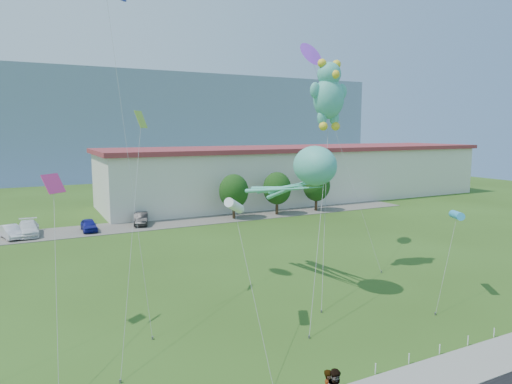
% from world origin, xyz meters
% --- Properties ---
extents(ground, '(160.00, 160.00, 0.00)m').
position_xyz_m(ground, '(0.00, 0.00, 0.00)').
color(ground, '#2E4B15').
rests_on(ground, ground).
extents(parking_strip, '(70.00, 6.00, 0.06)m').
position_xyz_m(parking_strip, '(0.00, 35.00, 0.03)').
color(parking_strip, '#59544C').
rests_on(parking_strip, ground).
extents(hill_ridge, '(160.00, 50.00, 25.00)m').
position_xyz_m(hill_ridge, '(0.00, 120.00, 12.50)').
color(hill_ridge, gray).
rests_on(hill_ridge, ground).
extents(warehouse, '(61.00, 15.00, 8.20)m').
position_xyz_m(warehouse, '(26.00, 44.00, 4.12)').
color(warehouse, beige).
rests_on(warehouse, ground).
extents(rope_fence, '(26.05, 0.05, 0.50)m').
position_xyz_m(rope_fence, '(0.00, -1.30, 0.25)').
color(rope_fence, white).
rests_on(rope_fence, ground).
extents(tree_near, '(3.60, 3.60, 5.47)m').
position_xyz_m(tree_near, '(10.00, 34.00, 3.39)').
color(tree_near, '#3F2B19').
rests_on(tree_near, ground).
extents(tree_mid, '(3.60, 3.60, 5.47)m').
position_xyz_m(tree_mid, '(16.00, 34.00, 3.39)').
color(tree_mid, '#3F2B19').
rests_on(tree_mid, ground).
extents(tree_far, '(3.60, 3.60, 5.47)m').
position_xyz_m(tree_far, '(22.00, 34.00, 3.39)').
color(tree_far, '#3F2B19').
rests_on(tree_far, ground).
extents(parked_car_silver, '(2.42, 4.18, 1.30)m').
position_xyz_m(parked_car_silver, '(-13.95, 34.70, 0.71)').
color(parked_car_silver, silver).
rests_on(parked_car_silver, parking_strip).
extents(parked_car_white, '(2.15, 5.07, 1.46)m').
position_xyz_m(parked_car_white, '(-12.40, 35.26, 0.79)').
color(parked_car_white, white).
rests_on(parked_car_white, parking_strip).
extents(parked_car_blue, '(1.49, 3.70, 1.26)m').
position_xyz_m(parked_car_blue, '(-6.61, 34.63, 0.69)').
color(parked_car_blue, navy).
rests_on(parked_car_blue, parking_strip).
extents(parked_car_black, '(2.47, 4.38, 1.37)m').
position_xyz_m(parked_car_black, '(-0.89, 35.45, 0.74)').
color(parked_car_black, black).
rests_on(parked_car_black, parking_strip).
extents(octopus_kite, '(4.92, 11.50, 9.75)m').
position_xyz_m(octopus_kite, '(3.94, 9.22, 7.77)').
color(octopus_kite, '#45AD98').
rests_on(octopus_kite, ground).
extents(teddy_bear_kite, '(6.45, 7.45, 15.75)m').
position_xyz_m(teddy_bear_kite, '(7.66, 11.84, 13.36)').
color(teddy_bear_kite, '#45AD98').
rests_on(teddy_bear_kite, ground).
extents(small_kite_white, '(1.29, 7.23, 7.21)m').
position_xyz_m(small_kite_white, '(-2.59, 5.78, 6.72)').
color(small_kite_white, white).
rests_on(small_kite_white, ground).
extents(small_kite_purple, '(2.24, 8.81, 17.85)m').
position_xyz_m(small_kite_purple, '(10.04, 17.56, 16.74)').
color(small_kite_purple, purple).
rests_on(small_kite_purple, ground).
extents(small_kite_pink, '(1.36, 8.52, 8.42)m').
position_xyz_m(small_kite_pink, '(-11.11, 8.86, 7.13)').
color(small_kite_pink, '#E03179').
rests_on(small_kite_pink, ground).
extents(small_kite_cyan, '(3.90, 3.03, 5.76)m').
position_xyz_m(small_kite_cyan, '(12.14, 3.97, 5.29)').
color(small_kite_cyan, '#2E99D0').
rests_on(small_kite_cyan, ground).
extents(small_kite_yellow, '(4.03, 9.77, 11.79)m').
position_xyz_m(small_kite_yellow, '(-6.30, 11.02, 9.93)').
color(small_kite_yellow, '#9DC42E').
rests_on(small_kite_yellow, ground).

